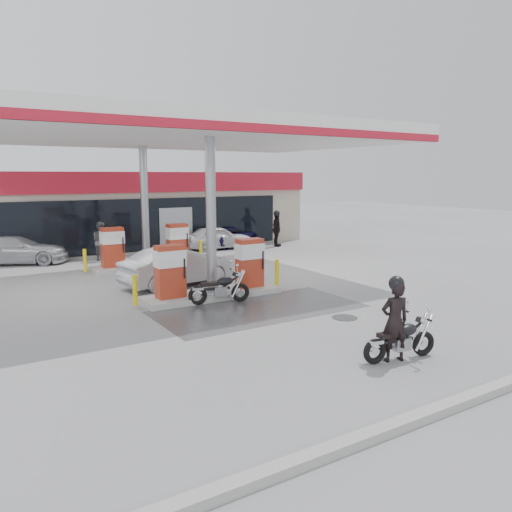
{
  "coord_description": "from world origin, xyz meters",
  "views": [
    {
      "loc": [
        -7.01,
        -11.85,
        3.84
      ],
      "look_at": [
        1.61,
        1.93,
        1.2
      ],
      "focal_mm": 35.0,
      "sensor_mm": 36.0,
      "label": 1
    }
  ],
  "objects_px": {
    "parked_car_left": "(16,249)",
    "biker_main": "(395,321)",
    "hatchback_silver": "(178,266)",
    "parked_motorcycle": "(220,289)",
    "biker_walking": "(277,230)",
    "main_motorcycle": "(401,341)",
    "parked_car_right": "(229,236)",
    "sedan_white": "(217,237)",
    "attendant": "(101,241)",
    "pump_island_near": "(212,275)",
    "pump_island_far": "(146,251)"
  },
  "relations": [
    {
      "from": "pump_island_near",
      "to": "biker_main",
      "type": "distance_m",
      "value": 6.97
    },
    {
      "from": "pump_island_far",
      "to": "parked_motorcycle",
      "type": "xyz_separation_m",
      "value": [
        -0.13,
        -6.81,
        -0.28
      ]
    },
    {
      "from": "biker_main",
      "to": "parked_motorcycle",
      "type": "xyz_separation_m",
      "value": [
        -0.83,
        6.13,
        -0.42
      ]
    },
    {
      "from": "hatchback_silver",
      "to": "parked_car_right",
      "type": "height_order",
      "value": "hatchback_silver"
    },
    {
      "from": "biker_walking",
      "to": "parked_car_right",
      "type": "bearing_deg",
      "value": 103.03
    },
    {
      "from": "sedan_white",
      "to": "biker_walking",
      "type": "height_order",
      "value": "biker_walking"
    },
    {
      "from": "sedan_white",
      "to": "main_motorcycle",
      "type": "bearing_deg",
      "value": 169.57
    },
    {
      "from": "biker_main",
      "to": "parked_car_right",
      "type": "bearing_deg",
      "value": -91.01
    },
    {
      "from": "sedan_white",
      "to": "parked_car_right",
      "type": "height_order",
      "value": "sedan_white"
    },
    {
      "from": "main_motorcycle",
      "to": "biker_walking",
      "type": "height_order",
      "value": "biker_walking"
    },
    {
      "from": "pump_island_near",
      "to": "biker_walking",
      "type": "relative_size",
      "value": 2.78
    },
    {
      "from": "biker_walking",
      "to": "main_motorcycle",
      "type": "bearing_deg",
      "value": -154.15
    },
    {
      "from": "parked_motorcycle",
      "to": "pump_island_far",
      "type": "bearing_deg",
      "value": 103.01
    },
    {
      "from": "sedan_white",
      "to": "biker_walking",
      "type": "distance_m",
      "value": 3.32
    },
    {
      "from": "sedan_white",
      "to": "parked_car_right",
      "type": "bearing_deg",
      "value": -51.41
    },
    {
      "from": "pump_island_far",
      "to": "hatchback_silver",
      "type": "bearing_deg",
      "value": -92.88
    },
    {
      "from": "attendant",
      "to": "biker_walking",
      "type": "xyz_separation_m",
      "value": [
        9.32,
        -0.42,
        0.04
      ]
    },
    {
      "from": "parked_motorcycle",
      "to": "biker_walking",
      "type": "bearing_deg",
      "value": 61.87
    },
    {
      "from": "pump_island_far",
      "to": "hatchback_silver",
      "type": "height_order",
      "value": "pump_island_far"
    },
    {
      "from": "parked_motorcycle",
      "to": "parked_car_left",
      "type": "relative_size",
      "value": 0.43
    },
    {
      "from": "sedan_white",
      "to": "biker_walking",
      "type": "bearing_deg",
      "value": -100.46
    },
    {
      "from": "main_motorcycle",
      "to": "biker_main",
      "type": "distance_m",
      "value": 0.48
    },
    {
      "from": "parked_car_right",
      "to": "biker_walking",
      "type": "bearing_deg",
      "value": -152.01
    },
    {
      "from": "hatchback_silver",
      "to": "parked_motorcycle",
      "type": "bearing_deg",
      "value": 171.99
    },
    {
      "from": "pump_island_near",
      "to": "biker_main",
      "type": "relative_size",
      "value": 3.01
    },
    {
      "from": "sedan_white",
      "to": "attendant",
      "type": "bearing_deg",
      "value": 97.62
    },
    {
      "from": "pump_island_far",
      "to": "main_motorcycle",
      "type": "xyz_separation_m",
      "value": [
        0.89,
        -12.96,
        -0.3
      ]
    },
    {
      "from": "pump_island_far",
      "to": "parked_car_right",
      "type": "height_order",
      "value": "pump_island_far"
    },
    {
      "from": "sedan_white",
      "to": "biker_main",
      "type": "bearing_deg",
      "value": 168.92
    },
    {
      "from": "biker_main",
      "to": "parked_car_right",
      "type": "relative_size",
      "value": 0.44
    },
    {
      "from": "main_motorcycle",
      "to": "attendant",
      "type": "xyz_separation_m",
      "value": [
        -2.0,
        15.76,
        0.48
      ]
    },
    {
      "from": "main_motorcycle",
      "to": "parked_car_left",
      "type": "height_order",
      "value": "parked_car_left"
    },
    {
      "from": "attendant",
      "to": "biker_main",
      "type": "bearing_deg",
      "value": 172.34
    },
    {
      "from": "pump_island_near",
      "to": "main_motorcycle",
      "type": "bearing_deg",
      "value": -82.73
    },
    {
      "from": "pump_island_far",
      "to": "sedan_white",
      "type": "distance_m",
      "value": 5.95
    },
    {
      "from": "sedan_white",
      "to": "attendant",
      "type": "relative_size",
      "value": 2.04
    },
    {
      "from": "biker_main",
      "to": "sedan_white",
      "type": "bearing_deg",
      "value": -88.08
    },
    {
      "from": "biker_main",
      "to": "parked_car_left",
      "type": "distance_m",
      "value": 17.72
    },
    {
      "from": "parked_car_left",
      "to": "parked_car_right",
      "type": "relative_size",
      "value": 1.13
    },
    {
      "from": "parked_car_right",
      "to": "biker_walking",
      "type": "relative_size",
      "value": 2.08
    },
    {
      "from": "attendant",
      "to": "parked_car_left",
      "type": "distance_m",
      "value": 3.61
    },
    {
      "from": "biker_main",
      "to": "sedan_white",
      "type": "xyz_separation_m",
      "value": [
        4.31,
        16.14,
        -0.24
      ]
    },
    {
      "from": "attendant",
      "to": "parked_car_left",
      "type": "xyz_separation_m",
      "value": [
        -3.39,
        1.2,
        -0.26
      ]
    },
    {
      "from": "pump_island_near",
      "to": "biker_walking",
      "type": "xyz_separation_m",
      "value": [
        8.21,
        8.38,
        0.21
      ]
    },
    {
      "from": "hatchback_silver",
      "to": "parked_car_right",
      "type": "bearing_deg",
      "value": -48.35
    },
    {
      "from": "parked_car_left",
      "to": "biker_main",
      "type": "bearing_deg",
      "value": -139.37
    },
    {
      "from": "sedan_white",
      "to": "attendant",
      "type": "distance_m",
      "value": 6.14
    },
    {
      "from": "main_motorcycle",
      "to": "parked_motorcycle",
      "type": "xyz_separation_m",
      "value": [
        -1.02,
        6.16,
        0.02
      ]
    },
    {
      "from": "parked_motorcycle",
      "to": "parked_car_left",
      "type": "xyz_separation_m",
      "value": [
        -4.37,
        10.81,
        0.19
      ]
    },
    {
      "from": "pump_island_near",
      "to": "main_motorcycle",
      "type": "distance_m",
      "value": 7.03
    }
  ]
}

